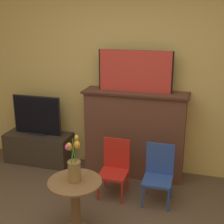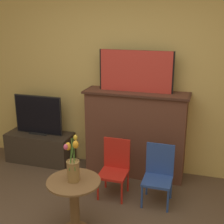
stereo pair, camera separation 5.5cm
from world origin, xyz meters
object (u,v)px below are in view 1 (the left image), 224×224
(painting, at_px, (135,71))
(tv_monitor, at_px, (37,116))
(vase_tulips, at_px, (74,166))
(chair_blue, at_px, (159,172))
(chair_red, at_px, (115,166))

(painting, distance_m, tv_monitor, 1.57)
(vase_tulips, bearing_deg, tv_monitor, 130.18)
(tv_monitor, height_order, chair_blue, tv_monitor)
(chair_red, relative_size, vase_tulips, 1.48)
(chair_blue, bearing_deg, painting, 126.10)
(painting, bearing_deg, chair_blue, -53.90)
(tv_monitor, xyz_separation_m, chair_blue, (1.83, -0.54, -0.34))
(chair_red, height_order, vase_tulips, vase_tulips)
(tv_monitor, height_order, vase_tulips, vase_tulips)
(painting, xyz_separation_m, chair_blue, (0.42, -0.58, -1.05))
(chair_red, height_order, chair_blue, same)
(tv_monitor, bearing_deg, vase_tulips, -49.82)
(tv_monitor, bearing_deg, chair_blue, -16.37)
(painting, bearing_deg, tv_monitor, -178.21)
(painting, xyz_separation_m, vase_tulips, (-0.27, -1.39, -0.68))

